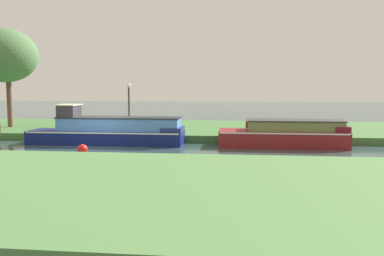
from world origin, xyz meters
The scene contains 8 objects.
ground_plane centered at (0.00, 0.00, 0.00)m, with size 120.00×120.00×0.00m, color #304848.
riverbank_far centered at (0.00, 7.00, 0.20)m, with size 72.00×10.00×0.40m, color #447138.
navy_barge centered at (0.22, 1.20, 0.68)m, with size 8.27×1.94×2.10m.
maroon_narrowboat centered at (9.46, 1.20, 0.62)m, with size 6.39×2.12×1.38m.
willow_tree_left centered at (-7.90, 5.12, 5.01)m, with size 4.18×4.23×6.34m.
lamp_post centered at (0.75, 3.10, 2.19)m, with size 0.24×0.24×2.83m.
mooring_post_far centered at (7.50, 2.40, 0.79)m, with size 0.20×0.20×0.79m, color #51301F.
channel_buoy centered at (0.05, -2.41, 0.24)m, with size 0.48×0.48×0.48m, color red.
Camera 1 is at (7.03, -20.36, 3.12)m, focal length 39.13 mm.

